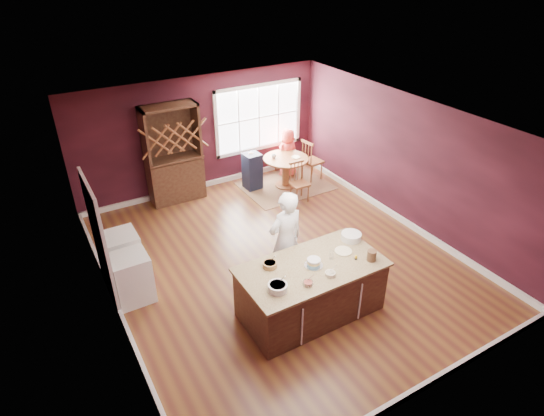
{
  "coord_description": "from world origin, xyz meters",
  "views": [
    {
      "loc": [
        -3.6,
        -5.94,
        5.16
      ],
      "look_at": [
        -0.04,
        0.17,
        1.05
      ],
      "focal_mm": 30.0,
      "sensor_mm": 36.0,
      "label": 1
    }
  ],
  "objects_px": {
    "baker": "(286,241)",
    "washer": "(132,278)",
    "chair_north": "(284,154)",
    "seated_woman": "(288,153)",
    "chair_south": "(300,182)",
    "hutch": "(173,154)",
    "high_chair": "(252,170)",
    "layer_cake": "(314,263)",
    "chair_east": "(312,159)",
    "toddler": "(251,157)",
    "kitchen_island": "(311,290)",
    "dryer": "(122,257)",
    "dining_table": "(286,166)"
  },
  "relations": [
    {
      "from": "kitchen_island",
      "to": "washer",
      "type": "xyz_separation_m",
      "value": [
        -2.35,
        1.74,
        -0.01
      ]
    },
    {
      "from": "hutch",
      "to": "kitchen_island",
      "type": "bearing_deg",
      "value": -83.64
    },
    {
      "from": "layer_cake",
      "to": "chair_south",
      "type": "relative_size",
      "value": 0.31
    },
    {
      "from": "layer_cake",
      "to": "dryer",
      "type": "bearing_deg",
      "value": 134.8
    },
    {
      "from": "kitchen_island",
      "to": "baker",
      "type": "bearing_deg",
      "value": 88.29
    },
    {
      "from": "kitchen_island",
      "to": "layer_cake",
      "type": "xyz_separation_m",
      "value": [
        0.02,
        -0.01,
        0.54
      ]
    },
    {
      "from": "chair_north",
      "to": "seated_woman",
      "type": "distance_m",
      "value": 0.28
    },
    {
      "from": "chair_east",
      "to": "chair_south",
      "type": "height_order",
      "value": "chair_east"
    },
    {
      "from": "chair_north",
      "to": "hutch",
      "type": "height_order",
      "value": "hutch"
    },
    {
      "from": "layer_cake",
      "to": "kitchen_island",
      "type": "bearing_deg",
      "value": 157.07
    },
    {
      "from": "high_chair",
      "to": "washer",
      "type": "distance_m",
      "value": 4.41
    },
    {
      "from": "chair_south",
      "to": "washer",
      "type": "distance_m",
      "value": 4.48
    },
    {
      "from": "washer",
      "to": "hutch",
      "type": "bearing_deg",
      "value": 58.1
    },
    {
      "from": "chair_north",
      "to": "high_chair",
      "type": "relative_size",
      "value": 1.05
    },
    {
      "from": "kitchen_island",
      "to": "dining_table",
      "type": "xyz_separation_m",
      "value": [
        1.99,
        3.97,
        0.1
      ]
    },
    {
      "from": "seated_woman",
      "to": "hutch",
      "type": "xyz_separation_m",
      "value": [
        -2.86,
        0.23,
        0.5
      ]
    },
    {
      "from": "chair_north",
      "to": "hutch",
      "type": "distance_m",
      "value": 2.97
    },
    {
      "from": "baker",
      "to": "chair_south",
      "type": "relative_size",
      "value": 1.93
    },
    {
      "from": "hutch",
      "to": "chair_south",
      "type": "bearing_deg",
      "value": -31.82
    },
    {
      "from": "kitchen_island",
      "to": "dryer",
      "type": "relative_size",
      "value": 2.52
    },
    {
      "from": "baker",
      "to": "washer",
      "type": "relative_size",
      "value": 2.11
    },
    {
      "from": "chair_north",
      "to": "seated_woman",
      "type": "height_order",
      "value": "seated_woman"
    },
    {
      "from": "chair_north",
      "to": "layer_cake",
      "type": "bearing_deg",
      "value": 62.17
    },
    {
      "from": "chair_north",
      "to": "toddler",
      "type": "height_order",
      "value": "chair_north"
    },
    {
      "from": "high_chair",
      "to": "dryer",
      "type": "bearing_deg",
      "value": -155.1
    },
    {
      "from": "dining_table",
      "to": "dryer",
      "type": "xyz_separation_m",
      "value": [
        -4.34,
        -1.58,
        -0.09
      ]
    },
    {
      "from": "hutch",
      "to": "dryer",
      "type": "height_order",
      "value": "hutch"
    },
    {
      "from": "seated_woman",
      "to": "dryer",
      "type": "bearing_deg",
      "value": 14.53
    },
    {
      "from": "baker",
      "to": "chair_south",
      "type": "height_order",
      "value": "baker"
    },
    {
      "from": "kitchen_island",
      "to": "chair_east",
      "type": "distance_m",
      "value": 4.85
    },
    {
      "from": "hutch",
      "to": "washer",
      "type": "distance_m",
      "value": 3.53
    },
    {
      "from": "chair_south",
      "to": "dryer",
      "type": "distance_m",
      "value": 4.31
    },
    {
      "from": "dining_table",
      "to": "washer",
      "type": "relative_size",
      "value": 1.27
    },
    {
      "from": "dining_table",
      "to": "hutch",
      "type": "xyz_separation_m",
      "value": [
        -2.51,
        0.72,
        0.59
      ]
    },
    {
      "from": "layer_cake",
      "to": "chair_east",
      "type": "height_order",
      "value": "chair_east"
    },
    {
      "from": "toddler",
      "to": "chair_east",
      "type": "bearing_deg",
      "value": -12.42
    },
    {
      "from": "layer_cake",
      "to": "toddler",
      "type": "distance_m",
      "value": 4.5
    },
    {
      "from": "chair_east",
      "to": "chair_south",
      "type": "bearing_deg",
      "value": 124.28
    },
    {
      "from": "baker",
      "to": "dryer",
      "type": "bearing_deg",
      "value": -37.65
    },
    {
      "from": "chair_east",
      "to": "hutch",
      "type": "distance_m",
      "value": 3.42
    },
    {
      "from": "high_chair",
      "to": "hutch",
      "type": "height_order",
      "value": "hutch"
    },
    {
      "from": "chair_north",
      "to": "dryer",
      "type": "bearing_deg",
      "value": 24.83
    },
    {
      "from": "chair_north",
      "to": "baker",
      "type": "bearing_deg",
      "value": 57.57
    },
    {
      "from": "chair_north",
      "to": "washer",
      "type": "height_order",
      "value": "chair_north"
    },
    {
      "from": "chair_north",
      "to": "washer",
      "type": "relative_size",
      "value": 1.15
    },
    {
      "from": "chair_south",
      "to": "hutch",
      "type": "height_order",
      "value": "hutch"
    },
    {
      "from": "hutch",
      "to": "washer",
      "type": "bearing_deg",
      "value": -121.9
    },
    {
      "from": "chair_east",
      "to": "kitchen_island",
      "type": "bearing_deg",
      "value": 137.91
    },
    {
      "from": "dryer",
      "to": "dining_table",
      "type": "bearing_deg",
      "value": 20.06
    },
    {
      "from": "chair_east",
      "to": "toddler",
      "type": "height_order",
      "value": "chair_east"
    }
  ]
}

